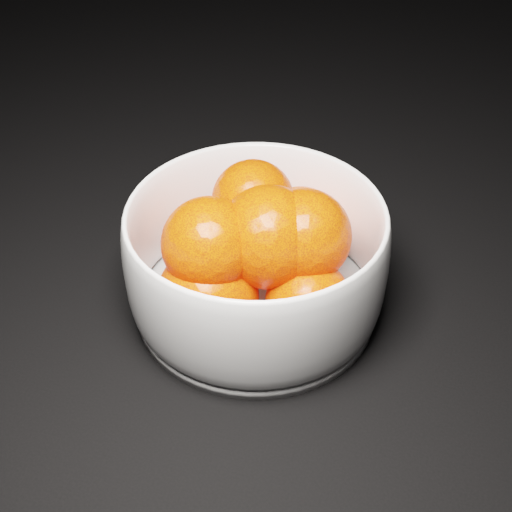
% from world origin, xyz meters
% --- Properties ---
extents(bowl, '(0.22, 0.22, 0.11)m').
position_xyz_m(bowl, '(-0.25, -0.23, 0.06)').
color(bowl, white).
rests_on(bowl, ground).
extents(orange_pile, '(0.17, 0.19, 0.13)m').
position_xyz_m(orange_pile, '(-0.25, -0.23, 0.07)').
color(orange_pile, '#FF3A06').
rests_on(orange_pile, bowl).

